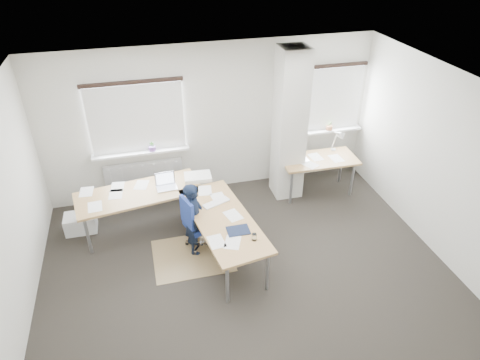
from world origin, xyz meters
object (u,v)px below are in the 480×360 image
object	(u,v)px
desk_side	(319,161)
task_chair	(199,233)
desk_main	(182,205)
person	(195,218)

from	to	relation	value
desk_side	task_chair	bearing A→B (deg)	-155.77
desk_main	desk_side	bearing A→B (deg)	7.92
desk_side	person	bearing A→B (deg)	-155.26
task_chair	person	size ratio (longest dim) A/B	0.80
desk_side	task_chair	xyz separation A→B (m)	(-2.45, -1.02, -0.41)
task_chair	person	bearing A→B (deg)	-157.99
desk_main	person	size ratio (longest dim) A/B	2.27
desk_main	person	distance (m)	0.32
desk_side	task_chair	distance (m)	2.69
desk_side	person	xyz separation A→B (m)	(-2.51, -1.08, -0.08)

